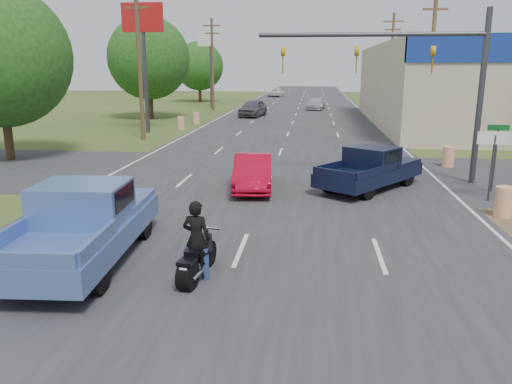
# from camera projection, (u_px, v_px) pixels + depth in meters

# --- Properties ---
(main_road) EXTENTS (15.00, 180.00, 0.02)m
(main_road) POSITION_uv_depth(u_px,v_px,m) (292.00, 123.00, 44.06)
(main_road) COLOR #2D2D30
(main_road) RESTS_ON ground
(cross_road) EXTENTS (120.00, 10.00, 0.02)m
(cross_road) POSITION_uv_depth(u_px,v_px,m) (272.00, 173.00, 22.85)
(cross_road) COLOR #2D2D30
(cross_road) RESTS_ON ground
(utility_pole_2) EXTENTS (2.00, 0.28, 10.00)m
(utility_pole_2) POSITION_uv_depth(u_px,v_px,m) (431.00, 58.00, 33.05)
(utility_pole_2) COLOR #4C3823
(utility_pole_2) RESTS_ON ground
(utility_pole_3) EXTENTS (2.00, 0.28, 10.00)m
(utility_pole_3) POSITION_uv_depth(u_px,v_px,m) (391.00, 62.00, 50.41)
(utility_pole_3) COLOR #4C3823
(utility_pole_3) RESTS_ON ground
(utility_pole_5) EXTENTS (2.00, 0.28, 10.00)m
(utility_pole_5) POSITION_uv_depth(u_px,v_px,m) (139.00, 58.00, 32.26)
(utility_pole_5) COLOR #4C3823
(utility_pole_5) RESTS_ON ground
(utility_pole_6) EXTENTS (2.00, 0.28, 10.00)m
(utility_pole_6) POSITION_uv_depth(u_px,v_px,m) (212.00, 62.00, 55.39)
(utility_pole_6) COLOR #4C3823
(utility_pole_6) RESTS_ON ground
(tree_1) EXTENTS (7.56, 7.56, 9.36)m
(tree_1) POSITION_uv_depth(u_px,v_px,m) (149.00, 58.00, 46.13)
(tree_1) COLOR #422D19
(tree_1) RESTS_ON ground
(tree_2) EXTENTS (6.72, 6.72, 8.32)m
(tree_2) POSITION_uv_depth(u_px,v_px,m) (199.00, 66.00, 69.50)
(tree_2) COLOR #422D19
(tree_2) RESTS_ON ground
(tree_5) EXTENTS (7.98, 7.98, 9.88)m
(tree_5) POSITION_uv_depth(u_px,v_px,m) (468.00, 61.00, 92.36)
(tree_5) COLOR #422D19
(tree_5) RESTS_ON ground
(tree_6) EXTENTS (8.82, 8.82, 10.92)m
(tree_6) POSITION_uv_depth(u_px,v_px,m) (154.00, 59.00, 98.82)
(tree_6) COLOR #422D19
(tree_6) RESTS_ON ground
(barrel_0) EXTENTS (0.56, 0.56, 1.00)m
(barrel_0) POSITION_uv_depth(u_px,v_px,m) (504.00, 202.00, 16.07)
(barrel_0) COLOR orange
(barrel_0) RESTS_ON ground
(barrel_1) EXTENTS (0.56, 0.56, 1.00)m
(barrel_1) POSITION_uv_depth(u_px,v_px,m) (448.00, 157.00, 24.22)
(barrel_1) COLOR orange
(barrel_1) RESTS_ON ground
(barrel_2) EXTENTS (0.56, 0.56, 1.00)m
(barrel_2) POSITION_uv_depth(u_px,v_px,m) (181.00, 123.00, 39.09)
(barrel_2) COLOR orange
(barrel_2) RESTS_ON ground
(barrel_3) EXTENTS (0.56, 0.56, 1.00)m
(barrel_3) POSITION_uv_depth(u_px,v_px,m) (196.00, 118.00, 42.92)
(barrel_3) COLOR orange
(barrel_3) RESTS_ON ground
(pole_sign_left_near) EXTENTS (3.00, 0.35, 9.20)m
(pole_sign_left_near) POSITION_uv_depth(u_px,v_px,m) (143.00, 33.00, 35.77)
(pole_sign_left_near) COLOR #3F3F44
(pole_sign_left_near) RESTS_ON ground
(pole_sign_left_far) EXTENTS (3.00, 0.35, 9.20)m
(pole_sign_left_far) POSITION_uv_depth(u_px,v_px,m) (211.00, 46.00, 58.91)
(pole_sign_left_far) COLOR #3F3F44
(pole_sign_left_far) RESTS_ON ground
(lane_sign) EXTENTS (1.20, 0.08, 2.52)m
(lane_sign) POSITION_uv_depth(u_px,v_px,m) (494.00, 149.00, 17.63)
(lane_sign) COLOR #3F3F44
(lane_sign) RESTS_ON ground
(street_name_sign) EXTENTS (0.80, 0.08, 2.61)m
(street_name_sign) POSITION_uv_depth(u_px,v_px,m) (496.00, 151.00, 19.09)
(street_name_sign) COLOR #3F3F44
(street_name_sign) RESTS_ON ground
(signal_mast) EXTENTS (9.12, 0.40, 7.00)m
(signal_mast) POSITION_uv_depth(u_px,v_px,m) (415.00, 65.00, 20.09)
(signal_mast) COLOR #3F3F44
(signal_mast) RESTS_ON ground
(red_convertible) EXTENTS (1.84, 4.27, 1.37)m
(red_convertible) POSITION_uv_depth(u_px,v_px,m) (253.00, 173.00, 19.66)
(red_convertible) COLOR #B70821
(red_convertible) RESTS_ON ground
(motorcycle) EXTENTS (0.70, 2.05, 1.04)m
(motorcycle) POSITION_uv_depth(u_px,v_px,m) (196.00, 261.00, 11.25)
(motorcycle) COLOR black
(motorcycle) RESTS_ON ground
(rider) EXTENTS (0.70, 0.51, 1.76)m
(rider) POSITION_uv_depth(u_px,v_px,m) (197.00, 243.00, 11.19)
(rider) COLOR black
(rider) RESTS_ON ground
(blue_pickup) EXTENTS (2.65, 6.09, 1.98)m
(blue_pickup) POSITION_uv_depth(u_px,v_px,m) (85.00, 221.00, 12.37)
(blue_pickup) COLOR black
(blue_pickup) RESTS_ON ground
(navy_pickup) EXTENTS (4.63, 5.25, 1.69)m
(navy_pickup) POSITION_uv_depth(u_px,v_px,m) (372.00, 168.00, 19.79)
(navy_pickup) COLOR black
(navy_pickup) RESTS_ON ground
(distant_car_grey) EXTENTS (2.73, 5.15, 1.67)m
(distant_car_grey) POSITION_uv_depth(u_px,v_px,m) (253.00, 108.00, 49.25)
(distant_car_grey) COLOR #4F4F54
(distant_car_grey) RESTS_ON ground
(distant_car_silver) EXTENTS (2.47, 4.85, 1.35)m
(distant_car_silver) POSITION_uv_depth(u_px,v_px,m) (316.00, 104.00, 57.74)
(distant_car_silver) COLOR #BCBCC1
(distant_car_silver) RESTS_ON ground
(distant_car_white) EXTENTS (2.72, 5.01, 1.33)m
(distant_car_white) POSITION_uv_depth(u_px,v_px,m) (276.00, 93.00, 83.77)
(distant_car_white) COLOR white
(distant_car_white) RESTS_ON ground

